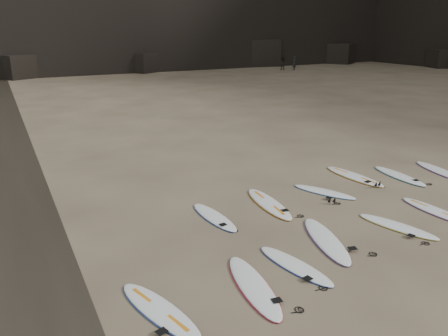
{
  "coord_description": "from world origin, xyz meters",
  "views": [
    {
      "loc": [
        -8.14,
        -7.97,
        5.51
      ],
      "look_at": [
        -2.52,
        2.87,
        1.5
      ],
      "focal_mm": 35.0,
      "sensor_mm": 36.0,
      "label": 1
    }
  ],
  "objects_px": {
    "surfboard_10": "(440,171)",
    "surfboard_11": "(159,310)",
    "person_b": "(283,64)",
    "surfboard_6": "(269,203)",
    "surfboard_4": "(435,210)",
    "surfboard_5": "(214,217)",
    "surfboard_0": "(254,286)",
    "surfboard_8": "(354,176)",
    "person_a": "(294,63)",
    "surfboard_9": "(399,176)",
    "surfboard_3": "(398,226)",
    "surfboard_2": "(326,240)",
    "surfboard_7": "(324,192)",
    "surfboard_1": "(295,265)"
  },
  "relations": [
    {
      "from": "surfboard_10",
      "to": "surfboard_4",
      "type": "bearing_deg",
      "value": -132.53
    },
    {
      "from": "surfboard_7",
      "to": "surfboard_11",
      "type": "distance_m",
      "value": 8.12
    },
    {
      "from": "surfboard_10",
      "to": "surfboard_11",
      "type": "xyz_separation_m",
      "value": [
        -12.77,
        -3.33,
        -0.0
      ]
    },
    {
      "from": "surfboard_0",
      "to": "surfboard_10",
      "type": "xyz_separation_m",
      "value": [
        10.64,
        3.46,
        -0.0
      ]
    },
    {
      "from": "surfboard_3",
      "to": "surfboard_11",
      "type": "distance_m",
      "value": 7.36
    },
    {
      "from": "surfboard_8",
      "to": "surfboard_10",
      "type": "relative_size",
      "value": 1.07
    },
    {
      "from": "surfboard_8",
      "to": "surfboard_10",
      "type": "distance_m",
      "value": 3.62
    },
    {
      "from": "surfboard_5",
      "to": "surfboard_3",
      "type": "bearing_deg",
      "value": -38.46
    },
    {
      "from": "surfboard_0",
      "to": "surfboard_11",
      "type": "relative_size",
      "value": 1.04
    },
    {
      "from": "surfboard_9",
      "to": "person_b",
      "type": "xyz_separation_m",
      "value": [
        19.69,
        36.08,
        0.79
      ]
    },
    {
      "from": "person_b",
      "to": "person_a",
      "type": "bearing_deg",
      "value": 15.37
    },
    {
      "from": "surfboard_11",
      "to": "person_b",
      "type": "relative_size",
      "value": 1.53
    },
    {
      "from": "surfboard_9",
      "to": "surfboard_6",
      "type": "bearing_deg",
      "value": -175.77
    },
    {
      "from": "surfboard_2",
      "to": "surfboard_4",
      "type": "relative_size",
      "value": 1.15
    },
    {
      "from": "surfboard_5",
      "to": "surfboard_11",
      "type": "height_order",
      "value": "surfboard_11"
    },
    {
      "from": "surfboard_1",
      "to": "surfboard_3",
      "type": "distance_m",
      "value": 3.9
    },
    {
      "from": "person_b",
      "to": "surfboard_6",
      "type": "bearing_deg",
      "value": -85.75
    },
    {
      "from": "surfboard_4",
      "to": "surfboard_10",
      "type": "relative_size",
      "value": 0.93
    },
    {
      "from": "surfboard_3",
      "to": "surfboard_5",
      "type": "relative_size",
      "value": 1.0
    },
    {
      "from": "surfboard_6",
      "to": "surfboard_8",
      "type": "bearing_deg",
      "value": 15.82
    },
    {
      "from": "surfboard_11",
      "to": "surfboard_1",
      "type": "bearing_deg",
      "value": -13.52
    },
    {
      "from": "surfboard_10",
      "to": "surfboard_7",
      "type": "bearing_deg",
      "value": -171.46
    },
    {
      "from": "surfboard_0",
      "to": "surfboard_10",
      "type": "distance_m",
      "value": 11.19
    },
    {
      "from": "surfboard_11",
      "to": "surfboard_6",
      "type": "bearing_deg",
      "value": 20.16
    },
    {
      "from": "surfboard_8",
      "to": "person_b",
      "type": "relative_size",
      "value": 1.65
    },
    {
      "from": "surfboard_0",
      "to": "surfboard_4",
      "type": "relative_size",
      "value": 1.11
    },
    {
      "from": "surfboard_4",
      "to": "surfboard_10",
      "type": "bearing_deg",
      "value": 35.47
    },
    {
      "from": "surfboard_1",
      "to": "person_b",
      "type": "xyz_separation_m",
      "value": [
        27.11,
        39.57,
        0.79
      ]
    },
    {
      "from": "surfboard_3",
      "to": "surfboard_8",
      "type": "relative_size",
      "value": 0.86
    },
    {
      "from": "surfboard_1",
      "to": "person_b",
      "type": "height_order",
      "value": "person_b"
    },
    {
      "from": "surfboard_2",
      "to": "surfboard_9",
      "type": "relative_size",
      "value": 1.08
    },
    {
      "from": "surfboard_0",
      "to": "surfboard_8",
      "type": "relative_size",
      "value": 0.97
    },
    {
      "from": "surfboard_8",
      "to": "surfboard_11",
      "type": "distance_m",
      "value": 10.29
    },
    {
      "from": "surfboard_4",
      "to": "surfboard_9",
      "type": "xyz_separation_m",
      "value": [
        1.64,
        2.84,
        0.0
      ]
    },
    {
      "from": "surfboard_2",
      "to": "surfboard_11",
      "type": "height_order",
      "value": "surfboard_2"
    },
    {
      "from": "surfboard_8",
      "to": "surfboard_1",
      "type": "bearing_deg",
      "value": -148.24
    },
    {
      "from": "surfboard_1",
      "to": "surfboard_11",
      "type": "distance_m",
      "value": 3.47
    },
    {
      "from": "surfboard_2",
      "to": "surfboard_8",
      "type": "bearing_deg",
      "value": 57.14
    },
    {
      "from": "surfboard_6",
      "to": "surfboard_9",
      "type": "relative_size",
      "value": 1.09
    },
    {
      "from": "surfboard_2",
      "to": "surfboard_6",
      "type": "distance_m",
      "value": 2.82
    },
    {
      "from": "surfboard_8",
      "to": "person_a",
      "type": "bearing_deg",
      "value": 52.97
    },
    {
      "from": "person_a",
      "to": "surfboard_10",
      "type": "bearing_deg",
      "value": 31.77
    },
    {
      "from": "surfboard_7",
      "to": "person_b",
      "type": "xyz_separation_m",
      "value": [
        23.32,
        36.08,
        0.79
      ]
    },
    {
      "from": "surfboard_8",
      "to": "person_a",
      "type": "relative_size",
      "value": 1.58
    },
    {
      "from": "surfboard_8",
      "to": "surfboard_9",
      "type": "relative_size",
      "value": 1.08
    },
    {
      "from": "surfboard_10",
      "to": "surfboard_11",
      "type": "relative_size",
      "value": 1.01
    },
    {
      "from": "surfboard_7",
      "to": "person_a",
      "type": "distance_m",
      "value": 43.19
    },
    {
      "from": "surfboard_3",
      "to": "surfboard_9",
      "type": "height_order",
      "value": "surfboard_9"
    },
    {
      "from": "surfboard_10",
      "to": "surfboard_5",
      "type": "bearing_deg",
      "value": -169.37
    },
    {
      "from": "surfboard_5",
      "to": "person_b",
      "type": "relative_size",
      "value": 1.41
    }
  ]
}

